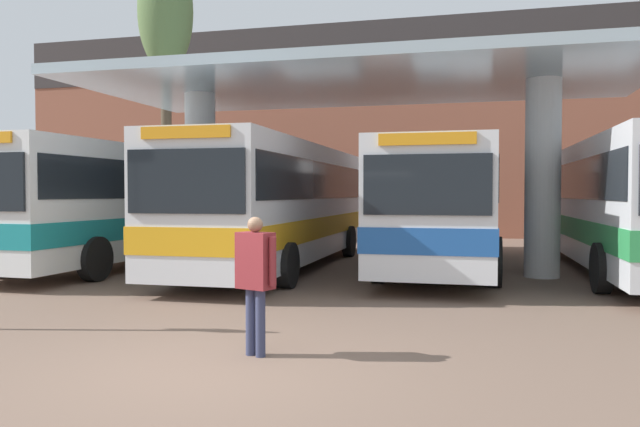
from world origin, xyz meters
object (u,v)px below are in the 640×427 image
at_px(transit_bus_left_bay, 127,200).
at_px(poplar_tree_behind_right, 166,19).
at_px(transit_bus_far_right_bay, 627,201).
at_px(transit_bus_center_bay, 281,201).
at_px(transit_bus_right_bay, 445,202).
at_px(pedestrian_waiting, 255,271).
at_px(parked_car_street, 240,215).

distance_m(transit_bus_left_bay, poplar_tree_behind_right, 8.12).
xyz_separation_m(transit_bus_far_right_bay, poplar_tree_behind_right, (-14.47, 3.48, 6.41)).
distance_m(transit_bus_center_bay, poplar_tree_behind_right, 9.70).
bearing_deg(transit_bus_far_right_bay, poplar_tree_behind_right, -14.76).
distance_m(transit_bus_left_bay, transit_bus_right_bay, 8.86).
xyz_separation_m(transit_bus_left_bay, poplar_tree_behind_right, (-1.33, 4.81, 6.40)).
xyz_separation_m(transit_bus_center_bay, pedestrian_waiting, (2.52, -8.81, -0.75)).
relative_size(pedestrian_waiting, poplar_tree_behind_right, 0.16).
relative_size(transit_bus_left_bay, poplar_tree_behind_right, 1.00).
bearing_deg(transit_bus_left_bay, transit_bus_right_bay, -166.91).
height_order(transit_bus_center_bay, transit_bus_right_bay, transit_bus_center_bay).
xyz_separation_m(transit_bus_left_bay, pedestrian_waiting, (6.95, -8.44, -0.76)).
bearing_deg(transit_bus_center_bay, transit_bus_right_bay, -162.10).
bearing_deg(transit_bus_center_bay, poplar_tree_behind_right, -38.22).
distance_m(transit_bus_right_bay, transit_bus_far_right_bay, 4.49).
height_order(transit_bus_right_bay, pedestrian_waiting, transit_bus_right_bay).
height_order(transit_bus_right_bay, parked_car_street, transit_bus_right_bay).
bearing_deg(transit_bus_right_bay, transit_bus_left_bay, 11.86).
bearing_deg(parked_car_street, transit_bus_far_right_bay, -28.87).
height_order(transit_bus_right_bay, transit_bus_far_right_bay, transit_bus_far_right_bay).
relative_size(transit_bus_left_bay, pedestrian_waiting, 6.26).
xyz_separation_m(poplar_tree_behind_right, parked_car_street, (1.10, 4.33, -7.15)).
distance_m(transit_bus_right_bay, poplar_tree_behind_right, 12.28).
bearing_deg(parked_car_street, pedestrian_waiting, -66.37).
height_order(transit_bus_far_right_bay, poplar_tree_behind_right, poplar_tree_behind_right).
bearing_deg(transit_bus_right_bay, transit_bus_center_bay, 18.69).
relative_size(transit_bus_left_bay, parked_car_street, 2.56).
height_order(transit_bus_far_right_bay, pedestrian_waiting, transit_bus_far_right_bay).
height_order(pedestrian_waiting, poplar_tree_behind_right, poplar_tree_behind_right).
height_order(pedestrian_waiting, parked_car_street, parked_car_street).
xyz_separation_m(transit_bus_right_bay, transit_bus_far_right_bay, (4.46, -0.46, 0.04)).
height_order(transit_bus_right_bay, poplar_tree_behind_right, poplar_tree_behind_right).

